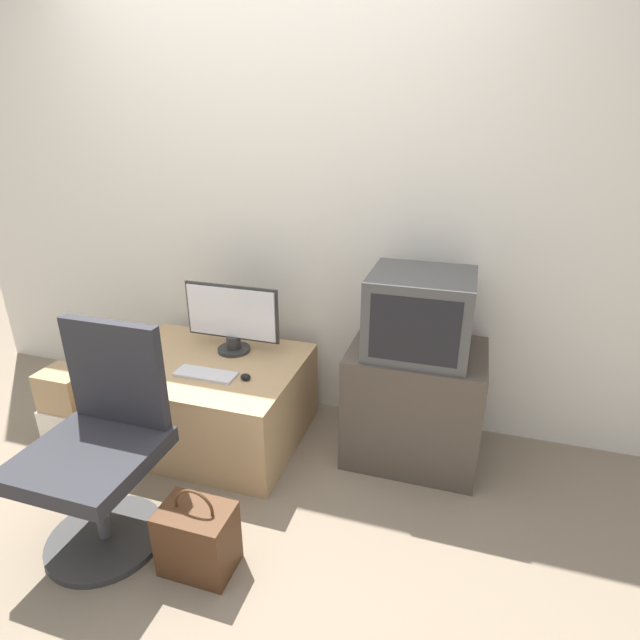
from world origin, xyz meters
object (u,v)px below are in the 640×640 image
cardboard_box_lower (73,422)px  handbag (198,538)px  book (35,467)px  office_chair (101,450)px  crt_tv (420,314)px  main_monitor (232,318)px  keyboard (206,374)px  mouse (246,377)px

cardboard_box_lower → handbag: size_ratio=0.69×
cardboard_box_lower → book: (-0.01, -0.28, -0.09)m
cardboard_box_lower → office_chair: bearing=-37.2°
crt_tv → book: bearing=-159.0°
main_monitor → keyboard: (-0.01, -0.30, -0.19)m
main_monitor → keyboard: bearing=-92.1°
office_chair → cardboard_box_lower: office_chair is taller
mouse → cardboard_box_lower: mouse is taller
main_monitor → handbag: main_monitor is taller
office_chair → cardboard_box_lower: size_ratio=3.50×
mouse → cardboard_box_lower: (-1.00, -0.15, -0.37)m
mouse → office_chair: 0.74m
crt_tv → keyboard: bearing=-164.6°
crt_tv → office_chair: crt_tv is taller
keyboard → mouse: (0.22, 0.02, 0.01)m
keyboard → mouse: bearing=5.0°
main_monitor → crt_tv: (1.01, -0.02, 0.15)m
cardboard_box_lower → handbag: 1.24m
main_monitor → mouse: (0.20, -0.29, -0.18)m
crt_tv → book: crt_tv is taller
main_monitor → cardboard_box_lower: bearing=-151.4°
keyboard → cardboard_box_lower: bearing=-170.4°
mouse → office_chair: bearing=-118.0°
mouse → office_chair: (-0.35, -0.65, -0.05)m
crt_tv → handbag: (-0.70, -0.97, -0.67)m
main_monitor → handbag: (0.31, -0.99, -0.52)m
crt_tv → cardboard_box_lower: 1.99m
handbag → book: 1.16m
mouse → handbag: 0.79m
main_monitor → mouse: main_monitor is taller
main_monitor → cardboard_box_lower: 1.07m
cardboard_box_lower → book: cardboard_box_lower is taller
office_chair → cardboard_box_lower: (-0.66, 0.50, -0.32)m
office_chair → cardboard_box_lower: 0.89m
cardboard_box_lower → book: 0.30m
crt_tv → cardboard_box_lower: bearing=-167.1°
keyboard → book: bearing=-152.4°
mouse → crt_tv: 0.91m
mouse → cardboard_box_lower: 1.08m
keyboard → book: 1.01m
keyboard → book: keyboard is taller
handbag → main_monitor: bearing=107.3°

